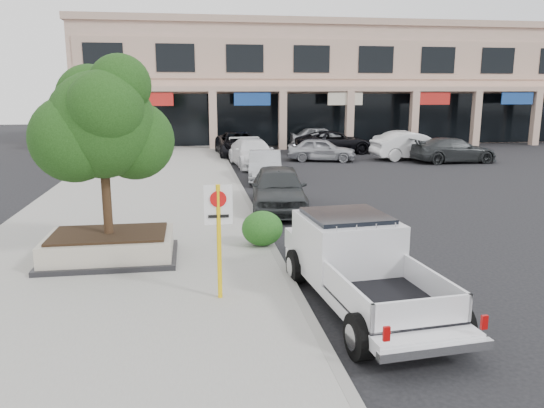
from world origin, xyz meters
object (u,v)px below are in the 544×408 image
(pickup_truck, at_px, (365,267))
(lot_car_b, at_px, (413,146))
(lot_car_e, at_px, (321,137))
(lot_car_a, at_px, (322,150))
(curb_car_a, at_px, (279,188))
(curb_car_b, at_px, (265,166))
(lot_car_c, at_px, (454,150))
(curb_car_d, at_px, (238,144))
(lot_car_f, at_px, (405,141))
(lot_car_d, at_px, (335,142))
(planter, at_px, (110,247))
(no_parking_sign, at_px, (219,226))
(planter_tree, at_px, (109,125))
(curb_car_c, at_px, (253,153))

(pickup_truck, xyz_separation_m, lot_car_b, (10.32, 21.65, -0.02))
(lot_car_e, bearing_deg, lot_car_a, 170.46)
(pickup_truck, distance_m, curb_car_a, 8.88)
(lot_car_e, bearing_deg, curb_car_b, 160.00)
(lot_car_c, bearing_deg, lot_car_b, 47.40)
(pickup_truck, distance_m, curb_car_d, 24.66)
(lot_car_e, bearing_deg, lot_car_f, -120.07)
(lot_car_d, xyz_separation_m, lot_car_e, (-0.13, 3.47, 0.04))
(lot_car_c, bearing_deg, curb_car_a, 131.50)
(curb_car_a, height_order, lot_car_f, curb_car_a)
(lot_car_a, distance_m, lot_car_b, 5.76)
(planter, xyz_separation_m, curb_car_a, (5.07, 5.37, 0.32))
(planter, xyz_separation_m, lot_car_e, (11.63, 25.59, 0.31))
(no_parking_sign, xyz_separation_m, pickup_truck, (2.77, -0.66, -0.78))
(lot_car_e, bearing_deg, no_parking_sign, 166.31)
(curb_car_b, distance_m, lot_car_c, 12.83)
(planter_tree, relative_size, lot_car_e, 0.86)
(pickup_truck, xyz_separation_m, curb_car_c, (0.16, 20.08, -0.10))
(lot_car_c, relative_size, lot_car_e, 1.09)
(curb_car_c, xyz_separation_m, lot_car_e, (6.17, 9.02, 0.03))
(lot_car_f, bearing_deg, lot_car_e, 79.11)
(lot_car_f, bearing_deg, lot_car_a, 142.22)
(pickup_truck, distance_m, lot_car_c, 23.39)
(curb_car_d, relative_size, lot_car_a, 1.40)
(no_parking_sign, height_order, curb_car_b, no_parking_sign)
(lot_car_a, height_order, lot_car_e, lot_car_e)
(planter, bearing_deg, lot_car_c, 43.36)
(curb_car_b, xyz_separation_m, lot_car_b, (10.13, 6.30, 0.14))
(curb_car_d, bearing_deg, lot_car_e, 32.18)
(lot_car_d, bearing_deg, curb_car_b, 149.71)
(planter, relative_size, lot_car_e, 0.69)
(curb_car_b, height_order, lot_car_e, lot_car_e)
(lot_car_b, height_order, lot_car_d, lot_car_b)
(no_parking_sign, distance_m, curb_car_a, 8.65)
(curb_car_d, bearing_deg, curb_car_c, -87.06)
(curb_car_b, relative_size, curb_car_d, 0.74)
(lot_car_a, bearing_deg, planter_tree, 169.01)
(no_parking_sign, xyz_separation_m, curb_car_a, (2.55, 8.22, -0.83))
(lot_car_f, bearing_deg, planter, 166.08)
(curb_car_a, relative_size, lot_car_d, 0.87)
(lot_car_a, relative_size, lot_car_e, 0.89)
(curb_car_c, relative_size, lot_car_e, 1.13)
(curb_car_a, height_order, lot_car_c, curb_car_a)
(planter, distance_m, curb_car_a, 7.39)
(pickup_truck, height_order, lot_car_f, pickup_truck)
(curb_car_c, distance_m, lot_car_e, 10.93)
(no_parking_sign, relative_size, lot_car_c, 0.46)
(planter_tree, xyz_separation_m, curb_car_d, (4.94, 21.00, -2.62))
(curb_car_d, distance_m, lot_car_f, 11.73)
(no_parking_sign, bearing_deg, curb_car_c, 81.40)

